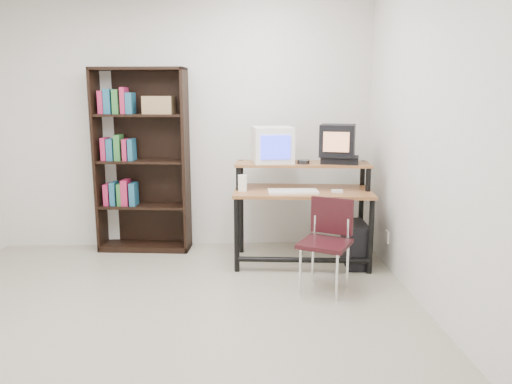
{
  "coord_description": "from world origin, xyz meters",
  "views": [
    {
      "loc": [
        0.51,
        -3.4,
        1.66
      ],
      "look_at": [
        0.72,
        1.1,
        0.76
      ],
      "focal_mm": 35.0,
      "sensor_mm": 36.0,
      "label": 1
    }
  ],
  "objects_px": {
    "crt_monitor": "(272,145)",
    "computer_desk": "(302,193)",
    "crt_tv": "(337,140)",
    "school_chair": "(327,235)",
    "bookshelf": "(142,159)",
    "pc_tower": "(355,244)"
  },
  "relations": [
    {
      "from": "computer_desk",
      "to": "school_chair",
      "type": "height_order",
      "value": "computer_desk"
    },
    {
      "from": "crt_monitor",
      "to": "school_chair",
      "type": "bearing_deg",
      "value": -69.55
    },
    {
      "from": "pc_tower",
      "to": "bookshelf",
      "type": "relative_size",
      "value": 0.24
    },
    {
      "from": "crt_monitor",
      "to": "crt_tv",
      "type": "xyz_separation_m",
      "value": [
        0.63,
        -0.09,
        0.05
      ]
    },
    {
      "from": "crt_monitor",
      "to": "pc_tower",
      "type": "height_order",
      "value": "crt_monitor"
    },
    {
      "from": "pc_tower",
      "to": "school_chair",
      "type": "distance_m",
      "value": 0.75
    },
    {
      "from": "pc_tower",
      "to": "crt_monitor",
      "type": "bearing_deg",
      "value": 162.39
    },
    {
      "from": "crt_tv",
      "to": "school_chair",
      "type": "height_order",
      "value": "crt_tv"
    },
    {
      "from": "school_chair",
      "to": "crt_tv",
      "type": "bearing_deg",
      "value": 102.37
    },
    {
      "from": "computer_desk",
      "to": "crt_monitor",
      "type": "xyz_separation_m",
      "value": [
        -0.28,
        0.16,
        0.45
      ]
    },
    {
      "from": "bookshelf",
      "to": "school_chair",
      "type": "bearing_deg",
      "value": -29.59
    },
    {
      "from": "computer_desk",
      "to": "pc_tower",
      "type": "xyz_separation_m",
      "value": [
        0.51,
        -0.12,
        -0.49
      ]
    },
    {
      "from": "computer_desk",
      "to": "bookshelf",
      "type": "relative_size",
      "value": 0.72
    },
    {
      "from": "bookshelf",
      "to": "crt_tv",
      "type": "bearing_deg",
      "value": -7.23
    },
    {
      "from": "crt_tv",
      "to": "bookshelf",
      "type": "xyz_separation_m",
      "value": [
        -1.97,
        0.44,
        -0.23
      ]
    },
    {
      "from": "computer_desk",
      "to": "school_chair",
      "type": "bearing_deg",
      "value": -75.3
    },
    {
      "from": "computer_desk",
      "to": "crt_monitor",
      "type": "bearing_deg",
      "value": 156.12
    },
    {
      "from": "school_chair",
      "to": "crt_monitor",
      "type": "bearing_deg",
      "value": 143.37
    },
    {
      "from": "school_chair",
      "to": "bookshelf",
      "type": "bearing_deg",
      "value": 173.47
    },
    {
      "from": "crt_monitor",
      "to": "computer_desk",
      "type": "bearing_deg",
      "value": -33.5
    },
    {
      "from": "computer_desk",
      "to": "crt_tv",
      "type": "distance_m",
      "value": 0.61
    },
    {
      "from": "crt_monitor",
      "to": "bookshelf",
      "type": "distance_m",
      "value": 1.4
    }
  ]
}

